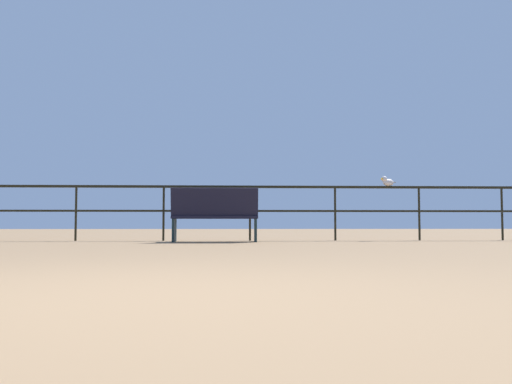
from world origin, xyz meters
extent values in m
plane|color=#94724E|center=(0.00, 0.00, 0.00)|extent=(60.00, 60.00, 0.00)
cube|color=black|center=(0.00, 8.30, 1.07)|extent=(25.65, 0.05, 0.05)
cube|color=black|center=(0.00, 8.30, 0.59)|extent=(25.65, 0.04, 0.04)
cylinder|color=black|center=(-2.57, 8.30, 0.54)|extent=(0.04, 0.04, 1.07)
cylinder|color=black|center=(-0.86, 8.30, 0.54)|extent=(0.04, 0.04, 1.07)
cylinder|color=black|center=(0.86, 8.30, 0.54)|extent=(0.04, 0.04, 1.07)
cylinder|color=black|center=(2.57, 8.30, 0.54)|extent=(0.04, 0.04, 1.07)
cylinder|color=black|center=(4.28, 8.30, 0.54)|extent=(0.04, 0.04, 1.07)
cylinder|color=black|center=(5.99, 8.30, 0.54)|extent=(0.04, 0.04, 1.07)
cube|color=black|center=(0.18, 7.57, 0.45)|extent=(1.59, 0.49, 0.05)
cube|color=black|center=(0.18, 7.35, 0.72)|extent=(1.58, 0.16, 0.54)
cube|color=black|center=(0.93, 7.56, 0.23)|extent=(0.04, 0.43, 0.45)
cube|color=black|center=(0.93, 7.75, 0.59)|extent=(0.04, 0.33, 0.04)
cube|color=black|center=(-0.57, 7.58, 0.23)|extent=(0.04, 0.43, 0.45)
cube|color=black|center=(-0.57, 7.77, 0.59)|extent=(0.04, 0.33, 0.04)
ellipsoid|color=silver|center=(3.65, 8.30, 1.17)|extent=(0.31, 0.27, 0.14)
ellipsoid|color=gray|center=(3.65, 8.30, 1.19)|extent=(0.26, 0.22, 0.05)
sphere|color=silver|center=(3.55, 8.23, 1.23)|extent=(0.12, 0.12, 0.12)
cone|color=yellow|center=(3.48, 8.19, 1.23)|extent=(0.07, 0.07, 0.05)
cube|color=gray|center=(3.78, 8.37, 1.17)|extent=(0.11, 0.10, 0.02)
camera|label=1|loc=(0.49, -2.54, 0.35)|focal=38.23mm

